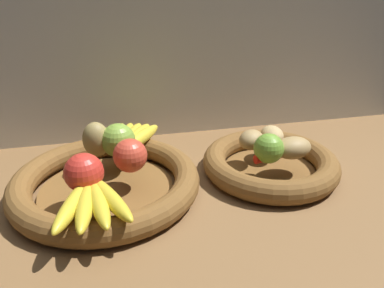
{
  "coord_description": "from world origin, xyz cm",
  "views": [
    {
      "loc": [
        -17.46,
        -65.22,
        40.95
      ],
      "look_at": [
        -2.04,
        1.29,
        9.12
      ],
      "focal_mm": 33.85,
      "sensor_mm": 36.0,
      "label": 1
    }
  ],
  "objects_px": {
    "pear_brown": "(96,140)",
    "banana_bunch_front": "(92,200)",
    "fruit_bowl_right": "(270,163)",
    "potato_back": "(272,135)",
    "chili_pepper": "(283,155)",
    "banana_bunch_back": "(130,138)",
    "lime_near": "(269,148)",
    "apple_red_front": "(84,173)",
    "apple_green_back": "(118,140)",
    "fruit_bowl_left": "(106,182)",
    "potato_small": "(293,148)",
    "potato_oblong": "(251,140)",
    "apple_red_right": "(130,155)"
  },
  "relations": [
    {
      "from": "banana_bunch_front",
      "to": "chili_pepper",
      "type": "xyz_separation_m",
      "value": [
        0.4,
        0.09,
        -0.0
      ]
    },
    {
      "from": "potato_back",
      "to": "chili_pepper",
      "type": "distance_m",
      "value": 0.08
    },
    {
      "from": "fruit_bowl_right",
      "to": "banana_bunch_front",
      "type": "distance_m",
      "value": 0.41
    },
    {
      "from": "apple_red_right",
      "to": "pear_brown",
      "type": "xyz_separation_m",
      "value": [
        -0.07,
        0.08,
        0.0
      ]
    },
    {
      "from": "potato_oblong",
      "to": "apple_red_front",
      "type": "bearing_deg",
      "value": -165.2
    },
    {
      "from": "apple_red_front",
      "to": "apple_green_back",
      "type": "xyz_separation_m",
      "value": [
        0.07,
        0.13,
        0.0
      ]
    },
    {
      "from": "pear_brown",
      "to": "potato_oblong",
      "type": "xyz_separation_m",
      "value": [
        0.34,
        -0.04,
        -0.02
      ]
    },
    {
      "from": "fruit_bowl_left",
      "to": "banana_bunch_back",
      "type": "bearing_deg",
      "value": 62.17
    },
    {
      "from": "banana_bunch_front",
      "to": "potato_small",
      "type": "distance_m",
      "value": 0.43
    },
    {
      "from": "fruit_bowl_right",
      "to": "potato_small",
      "type": "xyz_separation_m",
      "value": [
        0.03,
        -0.03,
        0.05
      ]
    },
    {
      "from": "banana_bunch_front",
      "to": "fruit_bowl_right",
      "type": "bearing_deg",
      "value": 18.33
    },
    {
      "from": "apple_red_front",
      "to": "pear_brown",
      "type": "height_order",
      "value": "pear_brown"
    },
    {
      "from": "fruit_bowl_right",
      "to": "potato_back",
      "type": "distance_m",
      "value": 0.07
    },
    {
      "from": "banana_bunch_front",
      "to": "banana_bunch_back",
      "type": "bearing_deg",
      "value": 71.25
    },
    {
      "from": "fruit_bowl_right",
      "to": "lime_near",
      "type": "distance_m",
      "value": 0.08
    },
    {
      "from": "potato_back",
      "to": "lime_near",
      "type": "height_order",
      "value": "lime_near"
    },
    {
      "from": "fruit_bowl_right",
      "to": "apple_green_back",
      "type": "bearing_deg",
      "value": 169.64
    },
    {
      "from": "fruit_bowl_left",
      "to": "fruit_bowl_right",
      "type": "relative_size",
      "value": 1.27
    },
    {
      "from": "apple_green_back",
      "to": "pear_brown",
      "type": "distance_m",
      "value": 0.05
    },
    {
      "from": "pear_brown",
      "to": "chili_pepper",
      "type": "xyz_separation_m",
      "value": [
        0.39,
        -0.11,
        -0.03
      ]
    },
    {
      "from": "fruit_bowl_left",
      "to": "banana_bunch_front",
      "type": "height_order",
      "value": "banana_bunch_front"
    },
    {
      "from": "potato_small",
      "to": "apple_red_right",
      "type": "bearing_deg",
      "value": 176.58
    },
    {
      "from": "apple_green_back",
      "to": "potato_oblong",
      "type": "distance_m",
      "value": 0.3
    },
    {
      "from": "fruit_bowl_left",
      "to": "apple_green_back",
      "type": "bearing_deg",
      "value": 61.73
    },
    {
      "from": "banana_bunch_back",
      "to": "lime_near",
      "type": "relative_size",
      "value": 2.83
    },
    {
      "from": "fruit_bowl_right",
      "to": "banana_bunch_back",
      "type": "height_order",
      "value": "banana_bunch_back"
    },
    {
      "from": "potato_back",
      "to": "fruit_bowl_left",
      "type": "bearing_deg",
      "value": -173.27
    },
    {
      "from": "fruit_bowl_left",
      "to": "potato_oblong",
      "type": "bearing_deg",
      "value": 5.05
    },
    {
      "from": "banana_bunch_back",
      "to": "lime_near",
      "type": "xyz_separation_m",
      "value": [
        0.28,
        -0.16,
        0.02
      ]
    },
    {
      "from": "apple_red_front",
      "to": "potato_small",
      "type": "bearing_deg",
      "value": 4.45
    },
    {
      "from": "apple_red_right",
      "to": "lime_near",
      "type": "height_order",
      "value": "apple_red_right"
    },
    {
      "from": "fruit_bowl_left",
      "to": "banana_bunch_front",
      "type": "distance_m",
      "value": 0.14
    },
    {
      "from": "pear_brown",
      "to": "banana_bunch_front",
      "type": "xyz_separation_m",
      "value": [
        -0.01,
        -0.2,
        -0.02
      ]
    },
    {
      "from": "pear_brown",
      "to": "apple_green_back",
      "type": "bearing_deg",
      "value": -12.66
    },
    {
      "from": "banana_bunch_back",
      "to": "chili_pepper",
      "type": "xyz_separation_m",
      "value": [
        0.31,
        -0.15,
        -0.01
      ]
    },
    {
      "from": "banana_bunch_front",
      "to": "lime_near",
      "type": "height_order",
      "value": "lime_near"
    },
    {
      "from": "apple_green_back",
      "to": "potato_back",
      "type": "xyz_separation_m",
      "value": [
        0.35,
        -0.02,
        -0.02
      ]
    },
    {
      "from": "fruit_bowl_right",
      "to": "lime_near",
      "type": "bearing_deg",
      "value": -123.69
    },
    {
      "from": "pear_brown",
      "to": "potato_oblong",
      "type": "height_order",
      "value": "pear_brown"
    },
    {
      "from": "fruit_bowl_right",
      "to": "apple_green_back",
      "type": "xyz_separation_m",
      "value": [
        -0.33,
        0.06,
        0.06
      ]
    },
    {
      "from": "chili_pepper",
      "to": "fruit_bowl_right",
      "type": "bearing_deg",
      "value": 101.45
    },
    {
      "from": "banana_bunch_back",
      "to": "potato_small",
      "type": "relative_size",
      "value": 2.16
    },
    {
      "from": "banana_bunch_back",
      "to": "lime_near",
      "type": "distance_m",
      "value": 0.32
    },
    {
      "from": "pear_brown",
      "to": "banana_bunch_front",
      "type": "relative_size",
      "value": 0.44
    },
    {
      "from": "potato_oblong",
      "to": "potato_small",
      "type": "height_order",
      "value": "potato_small"
    },
    {
      "from": "apple_red_right",
      "to": "lime_near",
      "type": "relative_size",
      "value": 1.08
    },
    {
      "from": "apple_red_right",
      "to": "apple_green_back",
      "type": "height_order",
      "value": "apple_green_back"
    },
    {
      "from": "fruit_bowl_right",
      "to": "potato_oblong",
      "type": "height_order",
      "value": "potato_oblong"
    },
    {
      "from": "fruit_bowl_right",
      "to": "lime_near",
      "type": "xyz_separation_m",
      "value": [
        -0.03,
        -0.04,
        0.06
      ]
    },
    {
      "from": "apple_red_front",
      "to": "pear_brown",
      "type": "distance_m",
      "value": 0.14
    }
  ]
}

